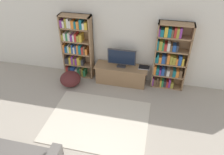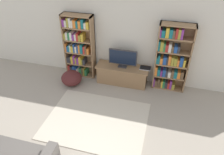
% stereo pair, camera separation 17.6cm
% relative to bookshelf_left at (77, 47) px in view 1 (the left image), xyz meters
% --- Properties ---
extents(wall_back, '(8.80, 0.06, 2.60)m').
position_rel_bookshelf_left_xyz_m(wall_back, '(1.21, 0.18, 0.37)').
color(wall_back, silver).
rests_on(wall_back, ground_plane).
extents(bookshelf_left, '(0.86, 0.30, 1.86)m').
position_rel_bookshelf_left_xyz_m(bookshelf_left, '(0.00, 0.00, 0.00)').
color(bookshelf_left, '#93704C').
rests_on(bookshelf_left, ground_plane).
extents(bookshelf_right, '(0.86, 0.30, 1.86)m').
position_rel_bookshelf_left_xyz_m(bookshelf_right, '(2.58, 0.00, -0.02)').
color(bookshelf_right, '#93704C').
rests_on(bookshelf_right, ground_plane).
extents(tv_stand, '(1.47, 0.49, 0.53)m').
position_rel_bookshelf_left_xyz_m(tv_stand, '(1.33, -0.12, -0.66)').
color(tv_stand, '#8E6B47').
rests_on(tv_stand, ground_plane).
extents(television, '(0.78, 0.16, 0.52)m').
position_rel_bookshelf_left_xyz_m(television, '(1.33, -0.12, -0.12)').
color(television, '#2D2D33').
rests_on(television, tv_stand).
extents(laptop, '(0.31, 0.23, 0.03)m').
position_rel_bookshelf_left_xyz_m(laptop, '(1.95, -0.05, -0.38)').
color(laptop, '#B7B7BC').
rests_on(laptop, tv_stand).
extents(area_rug, '(2.30, 1.78, 0.02)m').
position_rel_bookshelf_left_xyz_m(area_rug, '(1.10, -1.77, -0.92)').
color(area_rug, beige).
rests_on(area_rug, ground_plane).
extents(beanbag_ottoman, '(0.58, 0.58, 0.41)m').
position_rel_bookshelf_left_xyz_m(beanbag_ottoman, '(-0.04, -0.58, -0.72)').
color(beanbag_ottoman, '#4C1E1E').
rests_on(beanbag_ottoman, ground_plane).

